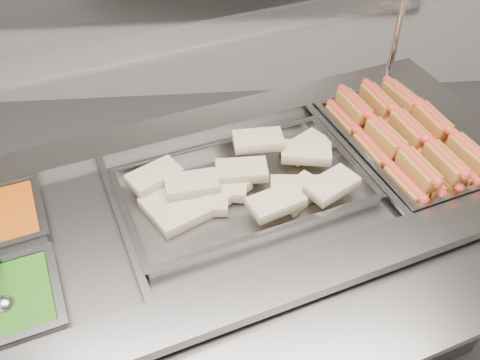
{
  "coord_description": "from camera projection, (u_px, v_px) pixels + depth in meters",
  "views": [
    {
      "loc": [
        0.05,
        -0.82,
        2.16
      ],
      "look_at": [
        0.15,
        0.43,
        1.02
      ],
      "focal_mm": 40.0,
      "sensor_mm": 36.0,
      "label": 1
    }
  ],
  "objects": [
    {
      "name": "serving_spoon",
      "position": [
        3.0,
        299.0,
        1.38
      ],
      "size": [
        0.09,
        0.19,
        0.16
      ],
      "color": "#AAABAF",
      "rests_on": "pan_peas"
    },
    {
      "name": "tray_rail",
      "position": [
        307.0,
        348.0,
        1.35
      ],
      "size": [
        1.98,
        0.99,
        0.06
      ],
      "color": "gray",
      "rests_on": "steam_counter"
    },
    {
      "name": "steam_counter",
      "position": [
        227.0,
        285.0,
        2.03
      ],
      "size": [
        2.26,
        1.53,
        1.0
      ],
      "color": "slate",
      "rests_on": "ground"
    },
    {
      "name": "pan_wraps",
      "position": [
        243.0,
        191.0,
        1.73
      ],
      "size": [
        0.85,
        0.66,
        0.08
      ],
      "color": "gray",
      "rests_on": "steam_counter"
    },
    {
      "name": "pan_hotdogs",
      "position": [
        403.0,
        148.0,
        1.92
      ],
      "size": [
        0.55,
        0.7,
        0.11
      ],
      "color": "gray",
      "rests_on": "steam_counter"
    },
    {
      "name": "tortilla_wraps",
      "position": [
        245.0,
        182.0,
        1.71
      ],
      "size": [
        0.75,
        0.47,
        0.1
      ],
      "color": "tan",
      "rests_on": "pan_wraps"
    },
    {
      "name": "hotdogs_in_buns",
      "position": [
        406.0,
        138.0,
        1.88
      ],
      "size": [
        0.49,
        0.62,
        0.13
      ],
      "color": "brown",
      "rests_on": "pan_hotdogs"
    },
    {
      "name": "sneeze_guard",
      "position": [
        191.0,
        40.0,
        1.59
      ],
      "size": [
        1.84,
        0.88,
        0.49
      ],
      "color": "silver",
      "rests_on": "steam_counter"
    }
  ]
}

